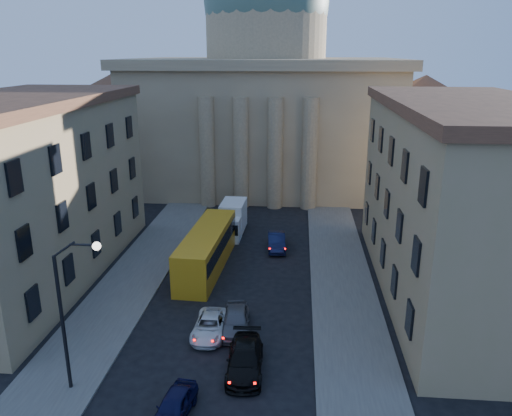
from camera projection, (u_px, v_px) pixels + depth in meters
The scene contains 13 objects.
sidewalk_left at pixel (117, 301), 37.21m from camera, with size 5.00×60.00×0.15m, color #52504B.
sidewalk_right at pixel (347, 311), 35.81m from camera, with size 5.00×60.00×0.15m, color #52504B.
church at pixel (266, 97), 68.58m from camera, with size 68.02×28.76×36.60m.
building_left at pixel (23, 190), 39.51m from camera, with size 11.60×26.60×14.70m.
building_right at pixel (464, 200), 36.71m from camera, with size 11.60×26.60×14.70m.
street_lamp at pixel (70, 304), 26.02m from camera, with size 2.62×0.44×8.83m.
car_left_near at pixel (174, 406), 25.36m from camera, with size 1.55×3.85×1.31m, color black.
car_left_mid at pixel (210, 326), 32.83m from camera, with size 2.05×4.45×1.24m, color silver.
car_right_mid at pixel (245, 359), 29.06m from camera, with size 2.08×5.11×1.48m, color black.
car_right_far at pixel (236, 320), 33.24m from camera, with size 1.83×4.54×1.55m, color #525257.
car_right_distant at pixel (276, 241), 47.08m from camera, with size 1.59×4.55×1.50m, color black.
city_bus at pixel (207, 248), 42.58m from camera, with size 3.44×12.24×3.41m.
box_truck at pixel (232, 220), 50.74m from camera, with size 2.46×5.87×3.18m.
Camera 1 is at (4.74, -14.39, 17.88)m, focal length 35.00 mm.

